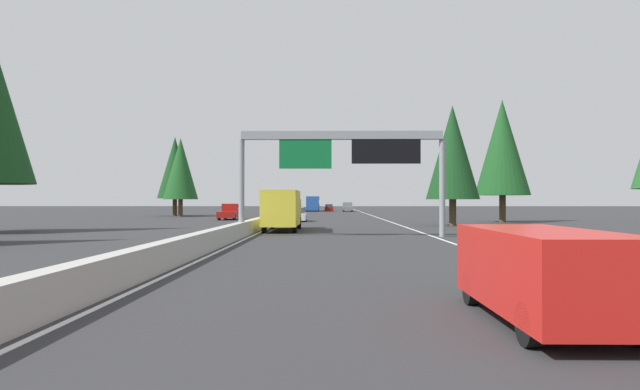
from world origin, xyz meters
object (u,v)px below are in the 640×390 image
Objects in this scene: minivan_mid_left at (543,270)px; pickup_far_left at (348,207)px; bus_mid_right at (313,203)px; sign_gantry_overhead at (344,153)px; sedan_near_center at (329,208)px; sedan_far_right at (298,215)px; conifer_left_mid at (175,168)px; conifer_right_mid at (502,148)px; conifer_left_far at (181,169)px; box_truck_near_right at (283,209)px; conifer_right_near at (453,153)px; oncoming_near at (230,212)px.

pickup_far_left reaches higher than minivan_mid_left.
sign_gantry_overhead is at bearing -177.08° from bus_mid_right.
minivan_mid_left is at bearing -177.97° from sedan_near_center.
conifer_left_mid is (21.71, 19.34, 6.38)m from sedan_far_right.
conifer_right_mid reaches higher than conifer_left_far.
bus_mid_right is at bearing 2.92° from sign_gantry_overhead.
conifer_right_mid is at bearing -52.19° from box_truck_near_right.
conifer_right_mid reaches higher than sign_gantry_overhead.
sign_gantry_overhead is at bearing -153.15° from conifer_left_far.
bus_mid_right is at bearing 3.84° from minivan_mid_left.
sedan_far_right is 0.35× the size of conifer_right_mid.
conifer_right_near is (-10.08, -14.27, 5.81)m from sedan_far_right.
sign_gantry_overhead is at bearing -153.32° from conifer_left_mid.
bus_mid_right is at bearing -0.10° from box_truck_near_right.
conifer_right_mid is at bearing -36.04° from sign_gantry_overhead.
sedan_far_right is 29.77m from conifer_left_mid.
box_truck_near_right is at bearing -154.35° from conifer_left_far.
bus_mid_right is (3.46, 7.20, 0.80)m from pickup_far_left.
conifer_right_mid is (8.22, -6.98, 1.23)m from conifer_right_near.
oncoming_near is at bearing -145.25° from conifer_left_mid.
conifer_left_far is (-36.83, 24.58, 5.76)m from pickup_far_left.
pickup_far_left is 1.00× the size of oncoming_near.
box_truck_near_right is at bearing 32.74° from sign_gantry_overhead.
conifer_right_mid is at bearing 75.44° from oncoming_near.
conifer_left_far reaches higher than box_truck_near_right.
minivan_mid_left is at bearing -166.52° from box_truck_near_right.
oncoming_near is 0.44× the size of conifer_right_mid.
minivan_mid_left is 56.84m from oncoming_near.
conifer_right_near is (-67.71, -10.88, 5.81)m from sedan_near_center.
pickup_far_left is at bearing 6.25° from conifer_right_near.
box_truck_near_right is 0.73× the size of conifer_left_mid.
conifer_left_mid is at bearing 41.70° from sedan_far_right.
bus_mid_right reaches higher than sedan_near_center.
conifer_right_mid is at bearing -163.29° from sedan_near_center.
pickup_far_left is at bearing 162.21° from oncoming_near.
conifer_left_far is (-4.26, -1.99, -0.39)m from conifer_left_mid.
sedan_far_right is 22.46m from conifer_right_mid.
conifer_right_near is (8.36, -14.39, 4.88)m from box_truck_near_right.
pickup_far_left is 42.48m from conifer_left_mid.
sign_gantry_overhead is 52.57m from conifer_left_mid.
oncoming_near is 15.80m from conifer_left_far.
sign_gantry_overhead is at bearing -170.44° from sedan_far_right.
oncoming_near is at bearing 162.21° from pickup_far_left.
oncoming_near is at bearing 18.69° from box_truck_near_right.
conifer_right_near reaches higher than sign_gantry_overhead.
conifer_left_mid is at bearing 26.68° from sign_gantry_overhead.
box_truck_near_right is 0.67× the size of conifer_right_mid.
oncoming_near is 0.51× the size of conifer_left_far.
sedan_near_center is at bearing -2.64° from box_truck_near_right.
conifer_left_mid is at bearing 25.59° from box_truck_near_right.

